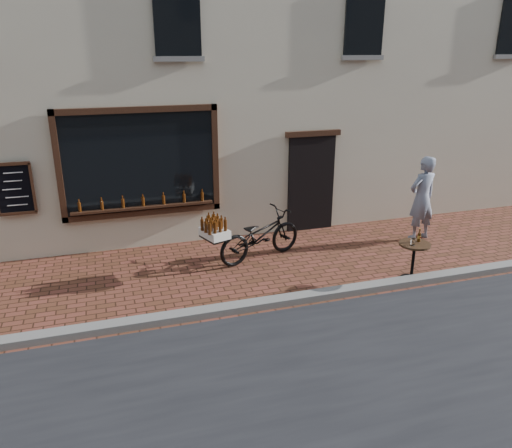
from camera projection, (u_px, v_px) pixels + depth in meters
name	position (u px, v px, depth m)	size (l,w,h in m)	color
ground	(285.00, 310.00, 8.19)	(90.00, 90.00, 0.00)	#522B1A
kerb	(281.00, 301.00, 8.35)	(90.00, 0.25, 0.12)	slate
shop_building	(197.00, 7.00, 12.35)	(28.00, 6.20, 10.00)	beige
cargo_bicycle	(258.00, 235.00, 9.98)	(2.29, 1.29, 1.08)	black
bistro_table	(414.00, 254.00, 9.06)	(0.57, 0.57, 0.97)	black
pedestrian	(422.00, 198.00, 10.93)	(0.68, 0.45, 1.87)	gray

